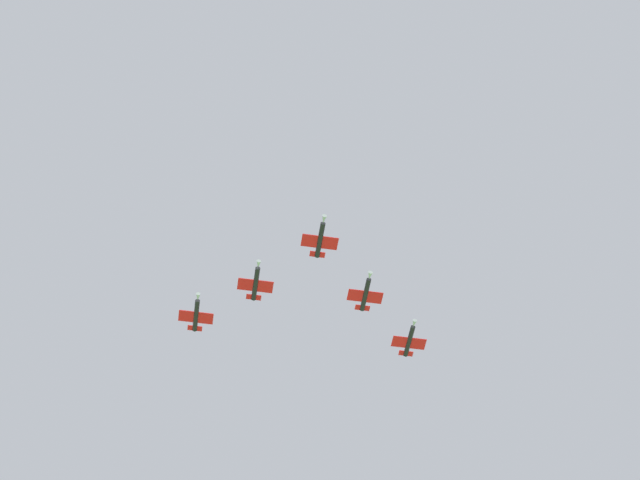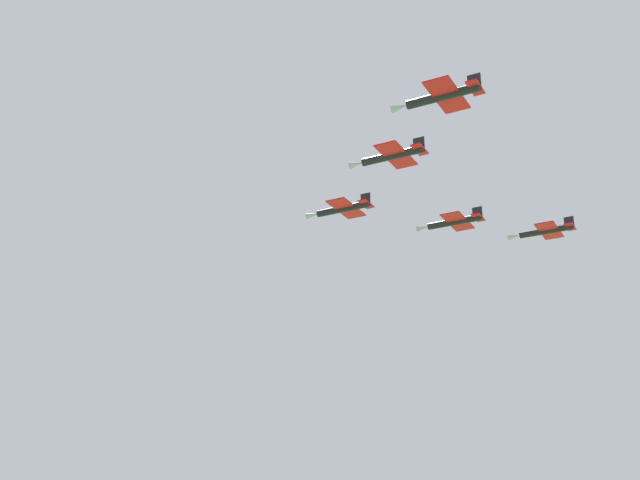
% 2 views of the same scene
% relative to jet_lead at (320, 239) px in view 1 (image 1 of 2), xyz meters
% --- Properties ---
extents(jet_lead, '(9.09, 11.52, 2.50)m').
position_rel_jet_lead_xyz_m(jet_lead, '(0.00, 0.00, 0.00)').
color(jet_lead, black).
extents(jet_port_inner, '(9.09, 11.52, 2.50)m').
position_rel_jet_lead_xyz_m(jet_port_inner, '(4.69, 19.30, 0.40)').
color(jet_port_inner, black).
extents(jet_starboard_inner, '(9.09, 11.52, 2.50)m').
position_rel_jet_lead_xyz_m(jet_starboard_inner, '(-18.75, 6.57, -0.40)').
color(jet_starboard_inner, black).
extents(jet_port_outer, '(9.09, 11.52, 2.50)m').
position_rel_jet_lead_xyz_m(jet_port_outer, '(10.43, 36.69, -0.24)').
color(jet_port_outer, black).
extents(jet_starboard_outer, '(9.09, 11.52, 2.50)m').
position_rel_jet_lead_xyz_m(jet_starboard_outer, '(-36.45, 11.23, 0.24)').
color(jet_starboard_outer, black).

